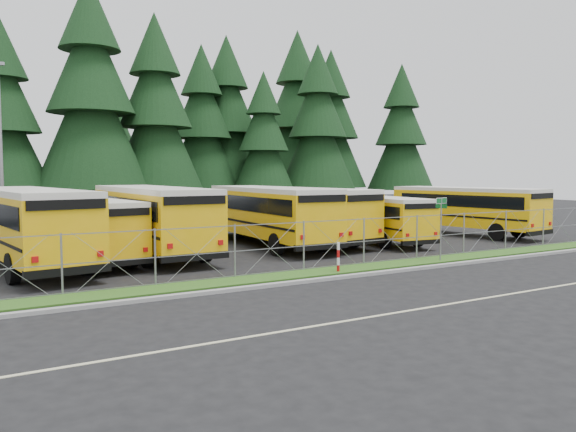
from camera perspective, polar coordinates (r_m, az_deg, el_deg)
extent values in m
plane|color=black|center=(25.50, 8.08, -4.42)|extent=(120.00, 120.00, 0.00)
cube|color=gray|center=(23.17, 12.87, -5.22)|extent=(50.00, 0.25, 0.12)
cube|color=#204D16|center=(24.20, 10.59, -4.85)|extent=(50.00, 1.40, 0.06)
cube|color=beige|center=(19.96, 22.60, -7.16)|extent=(50.00, 0.12, 0.01)
cube|color=brown|center=(63.54, -10.39, 3.52)|extent=(22.00, 10.00, 6.00)
cylinder|color=gray|center=(25.48, 15.26, -1.36)|extent=(0.06, 0.06, 2.80)
cube|color=#0C5A21|center=(25.39, 15.32, 1.51)|extent=(0.79, 0.20, 0.22)
cube|color=white|center=(25.39, 15.32, 1.51)|extent=(0.82, 0.20, 0.26)
cube|color=#0C5A21|center=(25.40, 15.31, 0.97)|extent=(0.15, 0.54, 0.18)
cylinder|color=#B20C0C|center=(21.99, 5.13, -4.22)|extent=(0.11, 0.11, 1.20)
cylinder|color=gray|center=(36.13, -27.14, 5.68)|extent=(0.20, 0.20, 10.00)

